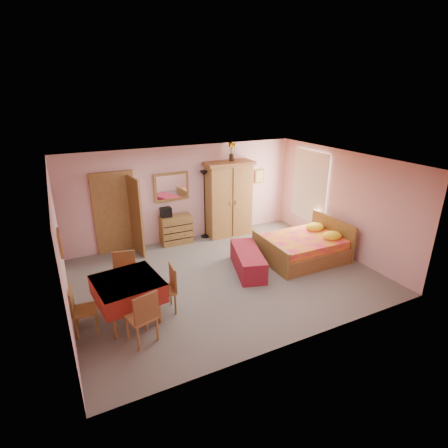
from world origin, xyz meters
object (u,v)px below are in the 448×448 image
chest_of_drawers (176,230)px  chair_west (85,310)px  stereo (166,212)px  wardrobe (228,199)px  sunflower_vase (232,151)px  bench (248,261)px  chair_north (125,277)px  chair_south (141,316)px  chair_east (164,290)px  dining_table (129,300)px  floor_lamp (205,205)px  bed (302,241)px  wall_mirror (171,187)px

chest_of_drawers → chair_west: size_ratio=0.96×
stereo → wardrobe: size_ratio=0.13×
stereo → wardrobe: 1.83m
sunflower_vase → bench: bearing=-108.0°
stereo → chair_north: 2.76m
chair_south → chair_east: size_ratio=1.05×
wardrobe → chair_east: 4.09m
chair_east → chair_west: bearing=92.8°
sunflower_vase → dining_table: 5.00m
chair_south → bench: bearing=9.2°
stereo → floor_lamp: bearing=0.4°
chest_of_drawers → bed: bed is taller
dining_table → sunflower_vase: bearing=38.9°
chest_of_drawers → sunflower_vase: bearing=1.2°
dining_table → chair_south: bearing=-85.5°
bench → chair_west: chair_west is taller
wardrobe → chair_south: 4.94m
stereo → chair_south: 3.97m
wall_mirror → chair_east: wall_mirror is taller
stereo → chair_south: bearing=-113.7°
stereo → chair_east: (-1.01, -2.98, -0.46)m
bench → chair_north: size_ratio=1.55×
stereo → wardrobe: (1.82, -0.09, 0.15)m
stereo → bed: (2.73, -2.32, -0.46)m
bench → dining_table: (-2.85, -0.65, 0.15)m
wardrobe → bench: (-0.60, -2.19, -0.82)m
dining_table → chair_north: bearing=83.9°
sunflower_vase → bed: 3.09m
chest_of_drawers → sunflower_vase: sunflower_vase is taller
chair_west → dining_table: bearing=97.9°
wardrobe → bench: bearing=-103.5°
bed → chair_east: (-3.73, -0.66, 0.00)m
sunflower_vase → chair_east: (-2.94, -2.93, -1.93)m
chest_of_drawers → sunflower_vase: 2.62m
chest_of_drawers → wardrobe: 1.71m
chest_of_drawers → stereo: bearing=170.8°
stereo → chair_west: size_ratio=0.32×
floor_lamp → sunflower_vase: 1.65m
chair_north → dining_table: bearing=97.3°
floor_lamp → bed: size_ratio=0.97×
stereo → chair_south: size_ratio=0.29×
sunflower_vase → bench: sunflower_vase is taller
bench → chair_south: size_ratio=1.55×
stereo → chest_of_drawers: bearing=-10.5°
wall_mirror → bench: size_ratio=0.64×
stereo → chair_south: (-1.58, -3.61, -0.44)m
chair_east → stereo: bearing=-15.0°
chest_of_drawers → sunflower_vase: size_ratio=1.62×
chair_south → sunflower_vase: bearing=29.0°
wardrobe → bed: size_ratio=1.07×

